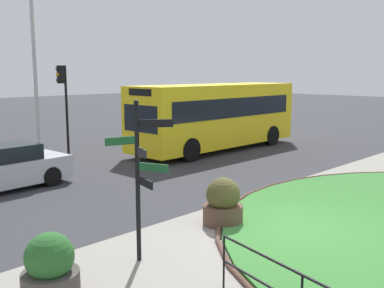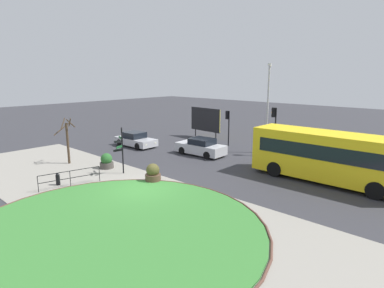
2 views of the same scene
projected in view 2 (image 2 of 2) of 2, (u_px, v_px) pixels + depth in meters
ground at (141, 191)px, 18.68m from camera, size 120.00×120.00×0.00m
sidewalk_paving at (117, 198)px, 17.47m from camera, size 32.00×8.65×0.02m
grass_island at (113, 230)px, 13.83m from camera, size 13.18×13.18×0.10m
grass_kerb_ring at (113, 230)px, 13.83m from camera, size 13.49×13.49×0.11m
signpost_directional at (121, 147)px, 21.48m from camera, size 1.18×0.82×3.20m
bollard_foreground at (58, 179)px, 19.50m from camera, size 0.25×0.25×0.75m
railing_grass_edge at (70, 176)px, 19.20m from camera, size 0.82×3.50×0.99m
bus_yellow at (329, 156)px, 19.82m from camera, size 9.36×2.66×3.13m
car_near_lane at (201, 147)px, 26.88m from camera, size 4.35×2.03×1.43m
car_far_lane at (135, 140)px, 30.17m from camera, size 4.31×2.00×1.34m
traffic_light_near at (274, 121)px, 26.19m from camera, size 0.49×0.28×3.99m
traffic_light_far at (228, 120)px, 30.04m from camera, size 0.49×0.29×3.31m
lamppost_tall at (268, 106)px, 27.01m from camera, size 0.32×0.32×7.52m
billboard_left at (205, 120)px, 33.81m from camera, size 4.13×0.45×3.21m
planter_near_signpost at (107, 162)px, 23.05m from camera, size 0.96×0.96×1.10m
planter_kerbside at (153, 174)px, 20.11m from camera, size 0.98×0.98×1.18m
street_tree_bare at (67, 139)px, 24.02m from camera, size 1.35×1.36×3.48m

